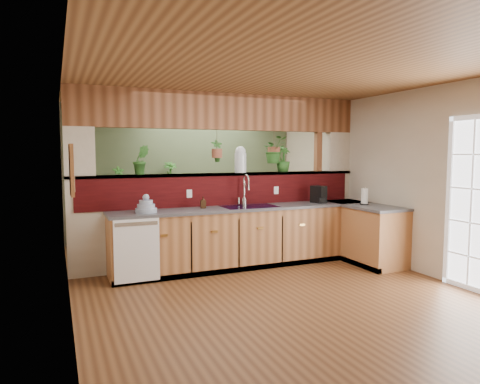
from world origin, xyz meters
name	(u,v)px	position (x,y,z in m)	size (l,w,h in m)	color
ground	(263,285)	(0.00, 0.00, 0.00)	(4.60, 7.00, 0.01)	#57331B
ceiling	(264,79)	(0.00, 0.00, 2.60)	(4.60, 7.00, 0.01)	brown
wall_back	(186,173)	(0.00, 3.50, 1.30)	(4.60, 0.02, 2.60)	beige
wall_left	(67,191)	(-2.30, 0.00, 1.30)	(0.02, 7.00, 2.60)	beige
wall_right	(404,180)	(2.30, 0.00, 1.30)	(0.02, 7.00, 2.60)	beige
pass_through_partition	(227,186)	(0.03, 1.35, 1.19)	(4.60, 0.21, 2.60)	beige
pass_through_ledge	(225,174)	(0.00, 1.35, 1.37)	(4.60, 0.21, 0.04)	brown
header_beam	(225,112)	(0.00, 1.35, 2.33)	(4.60, 0.15, 0.55)	brown
sage_backwall	(186,173)	(0.00, 3.48, 1.30)	(4.55, 0.02, 2.55)	#4F6243
countertop	(287,234)	(0.84, 0.87, 0.45)	(4.14, 1.52, 0.90)	#985F34
dishwasher	(137,250)	(-1.48, 0.66, 0.46)	(0.58, 0.03, 0.82)	white
navy_sink	(249,212)	(0.25, 0.98, 0.82)	(0.82, 0.50, 0.18)	black
framed_print	(72,170)	(-2.27, -0.80, 1.55)	(0.04, 0.35, 0.45)	#985F34
faucet	(245,189)	(0.25, 1.13, 1.16)	(0.21, 0.21, 0.48)	#B7B7B2
dish_stack	(146,207)	(-1.31, 0.90, 0.98)	(0.29, 0.29, 0.25)	#8D9BB7
soap_dispenser	(203,202)	(-0.45, 1.06, 0.99)	(0.08, 0.08, 0.17)	#3A2515
coffee_maker	(319,195)	(1.46, 0.95, 1.03)	(0.15, 0.25, 0.27)	black
paper_towel	(364,197)	(1.98, 0.48, 1.02)	(0.12, 0.12, 0.27)	black
glass_jar	(240,160)	(0.26, 1.35, 1.60)	(0.18, 0.18, 0.41)	silver
ledge_plant_left	(141,160)	(-1.28, 1.35, 1.60)	(0.23, 0.19, 0.42)	#275B1F
ledge_plant_right	(283,159)	(1.03, 1.35, 1.60)	(0.24, 0.24, 0.42)	#275B1F
hanging_plant_a	(217,144)	(-0.13, 1.35, 1.84)	(0.18, 0.16, 0.45)	brown
hanging_plant_b	(274,138)	(0.86, 1.35, 1.94)	(0.42, 0.37, 0.56)	brown
shelving_console	(153,216)	(-0.72, 3.25, 0.50)	(1.63, 0.44, 1.09)	black
shelf_plant_a	(119,177)	(-1.34, 3.25, 1.25)	(0.22, 0.15, 0.42)	#275B1F
shelf_plant_b	(170,175)	(-0.38, 3.25, 1.29)	(0.27, 0.27, 0.49)	#275B1F
floor_plant	(234,227)	(0.54, 2.25, 0.36)	(0.65, 0.56, 0.72)	#275B1F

